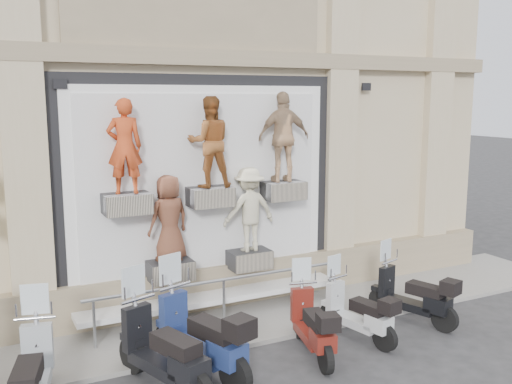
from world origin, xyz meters
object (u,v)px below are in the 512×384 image
scooter_d (162,334)px  scooter_f (312,312)px  scooter_c (30,360)px  scooter_h (413,284)px  scooter_g (357,301)px  scooter_e (200,320)px  guard_rail (224,303)px

scooter_d → scooter_f: bearing=-18.0°
scooter_c → scooter_h: scooter_c is taller
scooter_d → scooter_f: size_ratio=1.16×
scooter_c → scooter_g: (5.25, 0.10, -0.12)m
scooter_c → scooter_e: scooter_e is taller
scooter_c → scooter_e: (2.37, 0.10, 0.07)m
guard_rail → scooter_g: (1.84, -1.49, 0.22)m
guard_rail → scooter_f: 1.87m
scooter_d → scooter_c: bearing=158.3°
scooter_c → scooter_g: size_ratio=1.17×
scooter_d → scooter_h: size_ratio=1.15×
scooter_f → scooter_g: scooter_f is taller
guard_rail → scooter_d: bearing=-134.9°
scooter_f → scooter_e: bearing=-171.4°
scooter_g → scooter_d: bearing=171.4°
scooter_c → scooter_g: scooter_c is taller
scooter_d → scooter_e: (0.64, 0.19, 0.02)m
scooter_f → guard_rail: bearing=130.2°
scooter_c → scooter_h: bearing=16.2°
scooter_f → scooter_d: bearing=-165.8°
scooter_d → scooter_e: bearing=-1.8°
scooter_c → scooter_d: size_ratio=0.95×
scooter_e → scooter_g: 2.89m
scooter_g → scooter_h: scooter_h is taller
scooter_e → scooter_h: (4.25, 0.15, -0.14)m
scooter_e → scooter_h: bearing=-15.9°
scooter_c → scooter_f: size_ratio=1.10×
guard_rail → scooter_h: bearing=-22.6°
scooter_d → scooter_f: scooter_d is taller
scooter_f → scooter_h: 2.40m
guard_rail → scooter_f: bearing=-63.4°
scooter_e → scooter_f: scooter_e is taller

